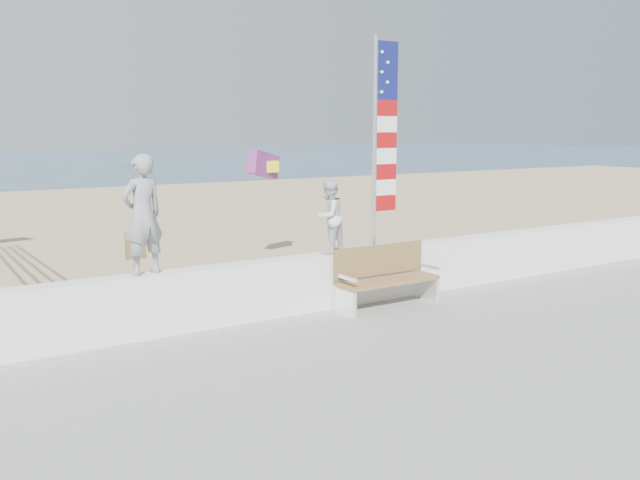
{
  "coord_description": "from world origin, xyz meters",
  "views": [
    {
      "loc": [
        -5.44,
        -7.09,
        3.07
      ],
      "look_at": [
        0.2,
        1.8,
        1.35
      ],
      "focal_mm": 38.0,
      "sensor_mm": 36.0,
      "label": 1
    }
  ],
  "objects_px": {
    "child": "(329,217)",
    "flag": "(381,134)",
    "bench": "(385,276)",
    "adult": "(143,215)"
  },
  "relations": [
    {
      "from": "adult",
      "to": "bench",
      "type": "height_order",
      "value": "adult"
    },
    {
      "from": "child",
      "to": "flag",
      "type": "xyz_separation_m",
      "value": [
        1.03,
        -0.0,
        1.32
      ]
    },
    {
      "from": "adult",
      "to": "bench",
      "type": "relative_size",
      "value": 0.93
    },
    {
      "from": "child",
      "to": "flag",
      "type": "distance_m",
      "value": 1.67
    },
    {
      "from": "bench",
      "to": "flag",
      "type": "bearing_deg",
      "value": 64.66
    },
    {
      "from": "child",
      "to": "flag",
      "type": "height_order",
      "value": "flag"
    },
    {
      "from": "adult",
      "to": "child",
      "type": "distance_m",
      "value": 3.07
    },
    {
      "from": "flag",
      "to": "bench",
      "type": "bearing_deg",
      "value": -115.34
    },
    {
      "from": "adult",
      "to": "flag",
      "type": "distance_m",
      "value": 4.23
    },
    {
      "from": "bench",
      "to": "child",
      "type": "bearing_deg",
      "value": 150.82
    }
  ]
}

